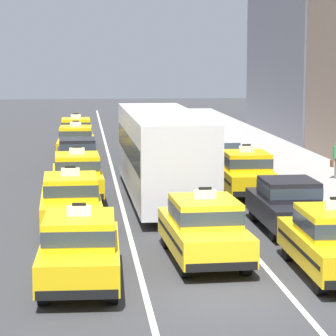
{
  "coord_description": "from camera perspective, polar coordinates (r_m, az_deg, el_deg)",
  "views": [
    {
      "loc": [
        -2.94,
        -17.19,
        5.36
      ],
      "look_at": [
        0.06,
        11.58,
        1.3
      ],
      "focal_mm": 87.79,
      "sensor_mm": 36.0,
      "label": 1
    }
  ],
  "objects": [
    {
      "name": "taxi_left_sixth",
      "position": [
        47.23,
        -6.41,
        2.5
      ],
      "size": [
        1.86,
        4.57,
        1.96
      ],
      "color": "black",
      "rests_on": "ground"
    },
    {
      "name": "taxi_right_nearest",
      "position": [
        20.26,
        11.49,
        -4.96
      ],
      "size": [
        1.89,
        4.59,
        1.96
      ],
      "color": "black",
      "rests_on": "ground"
    },
    {
      "name": "taxi_center_third",
      "position": [
        39.07,
        -1.62,
        1.4
      ],
      "size": [
        1.84,
        4.57,
        1.96
      ],
      "color": "black",
      "rests_on": "ground"
    },
    {
      "name": "ground_plane",
      "position": [
        18.24,
        3.63,
        -9.11
      ],
      "size": [
        160.0,
        160.0,
        0.0
      ],
      "primitive_type": "plane",
      "color": "#353538"
    },
    {
      "name": "sedan_left_fourth",
      "position": [
        36.89,
        -6.32,
        0.92
      ],
      "size": [
        1.86,
        4.34,
        1.58
      ],
      "color": "black",
      "rests_on": "ground"
    },
    {
      "name": "lane_stripe_left_center",
      "position": [
        37.6,
        -3.86,
        -0.22
      ],
      "size": [
        0.14,
        80.0,
        0.01
      ],
      "primitive_type": "cube",
      "color": "silver",
      "rests_on": "ground"
    },
    {
      "name": "taxi_left_fifth",
      "position": [
        42.14,
        -6.41,
        1.84
      ],
      "size": [
        1.91,
        4.59,
        1.96
      ],
      "color": "black",
      "rests_on": "ground"
    },
    {
      "name": "taxi_left_nearest",
      "position": [
        19.2,
        -6.14,
        -5.55
      ],
      "size": [
        1.94,
        4.61,
        1.96
      ],
      "color": "black",
      "rests_on": "ground"
    },
    {
      "name": "taxi_left_second",
      "position": [
        25.35,
        -6.77,
        -2.25
      ],
      "size": [
        1.92,
        4.6,
        1.96
      ],
      "color": "black",
      "rests_on": "ground"
    },
    {
      "name": "sedan_right_second",
      "position": [
        25.2,
        8.33,
        -2.41
      ],
      "size": [
        1.77,
        4.3,
        1.58
      ],
      "color": "black",
      "rests_on": "ground"
    },
    {
      "name": "bus_center_second",
      "position": [
        30.01,
        -0.42,
        1.22
      ],
      "size": [
        2.68,
        11.24,
        3.22
      ],
      "color": "black",
      "rests_on": "ground"
    },
    {
      "name": "sidewalk_curb",
      "position": [
        34.16,
        11.39,
        -1.07
      ],
      "size": [
        4.0,
        90.0,
        0.15
      ],
      "primitive_type": "cube",
      "color": "#9E9993",
      "rests_on": "ground"
    },
    {
      "name": "taxi_center_nearest",
      "position": [
        21.28,
        2.52,
        -4.18
      ],
      "size": [
        1.99,
        4.63,
        1.96
      ],
      "color": "black",
      "rests_on": "ground"
    },
    {
      "name": "taxi_right_third",
      "position": [
        31.23,
        5.41,
        -0.3
      ],
      "size": [
        1.88,
        4.58,
        1.96
      ],
      "color": "black",
      "rests_on": "ground"
    },
    {
      "name": "taxi_left_third",
      "position": [
        30.63,
        -6.32,
        -0.47
      ],
      "size": [
        1.94,
        4.61,
        1.96
      ],
      "color": "black",
      "rests_on": "ground"
    },
    {
      "name": "lane_stripe_center_right",
      "position": [
        37.85,
        0.99,
        -0.15
      ],
      "size": [
        0.14,
        80.0,
        0.01
      ],
      "primitive_type": "cube",
      "color": "silver",
      "rests_on": "ground"
    },
    {
      "name": "sedan_right_fourth",
      "position": [
        37.15,
        3.57,
        1.0
      ],
      "size": [
        1.83,
        4.33,
        1.58
      ],
      "color": "black",
      "rests_on": "ground"
    }
  ]
}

